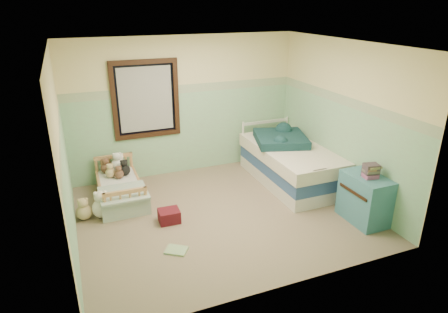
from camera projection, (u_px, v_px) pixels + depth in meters
name	position (u px, v px, depth m)	size (l,w,h in m)	color
floor	(221.00, 214.00, 6.01)	(4.20, 3.60, 0.02)	#6C624C
ceiling	(221.00, 44.00, 5.08)	(4.20, 3.60, 0.02)	silver
wall_back	(185.00, 106.00, 7.09)	(4.20, 0.04, 2.50)	beige
wall_front	(286.00, 189.00, 3.99)	(4.20, 0.04, 2.50)	beige
wall_left	(62.00, 156.00, 4.82)	(0.04, 3.60, 2.50)	beige
wall_right	(343.00, 120.00, 6.27)	(0.04, 3.60, 2.50)	beige
wainscot_mint	(186.00, 133.00, 7.27)	(4.20, 0.01, 1.50)	#88AD89
border_strip	(184.00, 89.00, 6.96)	(4.20, 0.01, 0.15)	#4E6F57
window_frame	(146.00, 99.00, 6.74)	(1.16, 0.06, 1.36)	black
window_blinds	(146.00, 99.00, 6.75)	(0.92, 0.01, 1.12)	beige
toddler_bed_frame	(121.00, 194.00, 6.41)	(0.66, 1.31, 0.17)	#9D653C
toddler_mattress	(120.00, 186.00, 6.36)	(0.60, 1.26, 0.12)	silver
patchwork_quilt	(123.00, 193.00, 5.98)	(0.71, 0.66, 0.03)	#679CB5
plush_bed_brown	(106.00, 168.00, 6.68)	(0.18, 0.18, 0.18)	brown
plush_bed_white	(118.00, 165.00, 6.74)	(0.23, 0.23, 0.23)	white
plush_bed_tan	(111.00, 173.00, 6.51)	(0.17, 0.17, 0.17)	tan
plush_bed_dark	(125.00, 170.00, 6.59)	(0.19, 0.19, 0.19)	black
plush_floor_cream	(102.00, 208.00, 5.86)	(0.29, 0.29, 0.29)	white
plush_floor_tan	(84.00, 212.00, 5.81)	(0.23, 0.23, 0.23)	tan
twin_bed_frame	(290.00, 176.00, 7.01)	(1.02, 2.03, 0.22)	silver
twin_boxspring	(290.00, 165.00, 6.93)	(1.02, 2.03, 0.22)	#2C4C78
twin_mattress	(291.00, 153.00, 6.85)	(1.06, 2.07, 0.22)	silver
teal_blanket	(281.00, 139.00, 7.02)	(0.86, 0.91, 0.14)	black
dresser	(365.00, 199.00, 5.69)	(0.45, 0.71, 0.71)	teal
book_stack	(371.00, 171.00, 5.49)	(0.20, 0.16, 0.20)	brown
red_pillow	(169.00, 216.00, 5.75)	(0.30, 0.26, 0.19)	maroon
floor_book	(176.00, 250.00, 5.09)	(0.28, 0.21, 0.03)	gold
extra_plush_0	(120.00, 164.00, 6.80)	(0.21, 0.21, 0.21)	white
extra_plush_1	(119.00, 174.00, 6.47)	(0.15, 0.15, 0.15)	brown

